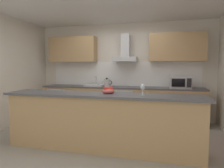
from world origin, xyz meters
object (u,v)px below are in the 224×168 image
sink (95,85)px  wine_glass (143,87)px  refrigerator (61,102)px  microwave (180,82)px  oven (124,104)px  fruit_bowl (108,91)px  range_hood (125,53)px  kettle (107,83)px

sink → wine_glass: bearing=-52.6°
refrigerator → microwave: bearing=-0.4°
microwave → sink: microwave is taller
oven → fruit_bowl: size_ratio=3.64×
range_hood → fruit_bowl: range_hood is taller
oven → kettle: size_ratio=2.77×
microwave → range_hood: bearing=173.5°
oven → refrigerator: bearing=-179.9°
sink → microwave: bearing=-1.0°
oven → kettle: bearing=-175.8°
microwave → sink: 2.20m
kettle → wine_glass: (1.14, -1.91, 0.08)m
kettle → fruit_bowl: size_ratio=1.31×
microwave → wine_glass: size_ratio=2.81×
range_hood → wine_glass: bearing=-71.9°
sink → fruit_bowl: 2.09m
range_hood → oven: bearing=-90.0°
microwave → wine_glass: microwave is taller
microwave → kettle: microwave is taller
oven → refrigerator: size_ratio=0.94×
oven → microwave: 1.51m
range_hood → refrigerator: bearing=-175.8°
kettle → sink: bearing=172.7°
microwave → sink: bearing=179.0°
kettle → range_hood: bearing=19.4°
refrigerator → kettle: kettle is taller
sink → range_hood: size_ratio=0.69×
range_hood → kettle: bearing=-160.6°
refrigerator → microwave: size_ratio=1.70×
refrigerator → wine_glass: size_ratio=4.78×
fruit_bowl → range_hood: bearing=92.4°
oven → wine_glass: (0.68, -1.94, 0.63)m
refrigerator → range_hood: size_ratio=1.18×
microwave → sink: size_ratio=1.00×
microwave → fruit_bowl: bearing=-125.1°
microwave → range_hood: 1.58m
microwave → kettle: size_ratio=1.73×
microwave → fruit_bowl: size_ratio=2.27×
wine_glass → fruit_bowl: size_ratio=0.81×
microwave → wine_glass: 2.04m
oven → wine_glass: 2.15m
refrigerator → kettle: (1.36, -0.03, 0.58)m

